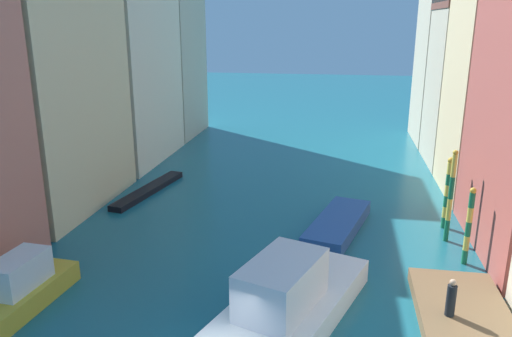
% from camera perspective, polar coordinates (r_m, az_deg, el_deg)
% --- Properties ---
extents(ground_plane, '(154.00, 154.00, 0.00)m').
position_cam_1_polar(ground_plane, '(39.71, 3.92, -0.24)').
color(ground_plane, '#196070').
extents(building_left_1, '(7.10, 11.02, 18.39)m').
position_cam_1_polar(building_left_1, '(33.25, -23.90, 11.35)').
color(building_left_1, beige).
rests_on(building_left_1, ground).
extents(building_left_2, '(7.10, 11.32, 18.97)m').
position_cam_1_polar(building_left_2, '(43.31, -15.48, 13.38)').
color(building_left_2, beige).
rests_on(building_left_2, ground).
extents(building_left_3, '(7.10, 8.72, 22.04)m').
position_cam_1_polar(building_left_3, '(52.58, -10.85, 15.77)').
color(building_left_3, '#BCB299').
rests_on(building_left_3, ground).
extents(building_right_2, '(7.10, 7.67, 14.07)m').
position_cam_1_polar(building_right_2, '(36.51, 26.90, 7.89)').
color(building_right_2, beige).
rests_on(building_right_2, ground).
extents(building_right_3, '(7.10, 7.64, 12.81)m').
position_cam_1_polar(building_right_3, '(44.10, 23.95, 8.59)').
color(building_right_3, '#BCB299').
rests_on(building_right_3, ground).
extents(building_right_4, '(7.10, 8.34, 18.15)m').
position_cam_1_polar(building_right_4, '(51.94, 22.16, 12.74)').
color(building_right_4, '#BCB299').
rests_on(building_right_4, ground).
extents(waterfront_dock, '(3.46, 7.29, 0.56)m').
position_cam_1_polar(waterfront_dock, '(21.59, 22.82, -15.82)').
color(waterfront_dock, brown).
rests_on(waterfront_dock, ground).
extents(person_on_dock, '(0.36, 0.36, 1.52)m').
position_cam_1_polar(person_on_dock, '(20.87, 21.36, -13.67)').
color(person_on_dock, black).
rests_on(person_on_dock, waterfront_dock).
extents(mooring_pole_0, '(0.30, 0.30, 3.91)m').
position_cam_1_polar(mooring_pole_0, '(26.02, 23.09, -6.01)').
color(mooring_pole_0, '#197247').
rests_on(mooring_pole_0, ground).
extents(mooring_pole_1, '(0.28, 0.28, 5.05)m').
position_cam_1_polar(mooring_pole_1, '(28.16, 21.31, -2.91)').
color(mooring_pole_1, '#197247').
rests_on(mooring_pole_1, ground).
extents(mooring_pole_2, '(0.36, 0.36, 4.17)m').
position_cam_1_polar(mooring_pole_2, '(30.06, 21.00, -2.55)').
color(mooring_pole_2, '#197247').
rests_on(mooring_pole_2, ground).
extents(vaporetto_white, '(6.81, 11.12, 2.89)m').
position_cam_1_polar(vaporetto_white, '(19.60, 2.93, -15.64)').
color(vaporetto_white, white).
rests_on(vaporetto_white, ground).
extents(gondola_black, '(2.32, 8.14, 0.39)m').
position_cam_1_polar(gondola_black, '(35.28, -12.13, -2.40)').
color(gondola_black, black).
rests_on(gondola_black, ground).
extents(motorboat_0, '(3.87, 7.28, 0.77)m').
position_cam_1_polar(motorboat_0, '(28.69, 9.32, -6.27)').
color(motorboat_0, '#234C93').
rests_on(motorboat_0, ground).
extents(motorboat_1, '(2.40, 5.34, 2.20)m').
position_cam_1_polar(motorboat_1, '(23.23, -25.21, -12.22)').
color(motorboat_1, gold).
rests_on(motorboat_1, ground).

